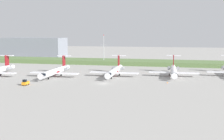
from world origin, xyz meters
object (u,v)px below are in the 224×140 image
Objects in this scene: regional_jet_second at (56,71)px; regional_jet_fourth at (174,71)px; safety_cone_front_marker at (167,82)px; antenna_mast at (104,52)px; regional_jet_third at (115,71)px; baggage_tug at (25,83)px.

regional_jet_fourth is at bearing 12.99° from regional_jet_second.
regional_jet_second is 51.48m from safety_cone_front_marker.
regional_jet_fourth is 56.36× the size of safety_cone_front_marker.
antenna_mast reaches higher than regional_jet_second.
regional_jet_third is at bearing -70.58° from antenna_mast.
regional_jet_second is at bearing -165.52° from regional_jet_third.
antenna_mast reaches higher than baggage_tug.
safety_cone_front_marker is (40.78, -59.85, -7.64)m from antenna_mast.
baggage_tug is (-13.38, -75.45, -6.91)m from antenna_mast.
antenna_mast is at bearing 109.42° from regional_jet_third.
regional_jet_second reaches higher than safety_cone_front_marker.
baggage_tug is (-29.80, -28.88, -1.53)m from regional_jet_third.
antenna_mast reaches higher than regional_jet_third.
baggage_tug is at bearing -148.86° from regional_jet_fourth.
safety_cone_front_marker is at bearing -55.73° from antenna_mast.
safety_cone_front_marker is at bearing -98.44° from regional_jet_fourth.
baggage_tug is at bearing -163.93° from safety_cone_front_marker.
regional_jet_second is 1.64× the size of antenna_mast.
regional_jet_second is at bearing 172.86° from safety_cone_front_marker.
regional_jet_second is 54.69m from antenna_mast.
baggage_tug is at bearing -98.11° from regional_jet_second.
regional_jet_third is 56.36× the size of safety_cone_front_marker.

